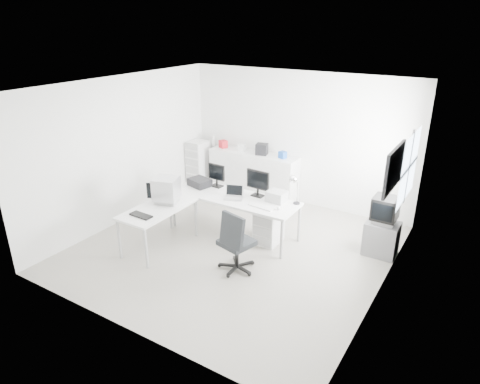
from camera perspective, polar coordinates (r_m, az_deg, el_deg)
The scene contains 30 objects.
floor at distance 7.58m, azimuth -0.80°, elevation -7.51°, with size 5.00×5.00×0.01m, color #B9B3A6.
ceiling at distance 6.65m, azimuth -0.93°, elevation 13.94°, with size 5.00×5.00×0.01m, color white.
back_wall at distance 9.10m, azimuth 7.69°, elevation 7.00°, with size 5.00×0.02×2.80m, color silver.
left_wall at distance 8.54m, azimuth -15.23°, elevation 5.40°, with size 0.02×5.00×2.80m, color silver.
right_wall at distance 6.11m, azimuth 19.32°, elevation -1.78°, with size 0.02×5.00×2.80m, color silver.
window at distance 7.16m, azimuth 21.63°, elevation 3.08°, with size 0.02×1.20×1.10m, color white, non-canonical shape.
wall_picture at distance 6.04m, azimuth 19.87°, elevation 2.95°, with size 0.04×0.90×0.60m, color black, non-canonical shape.
main_desk at distance 7.91m, azimuth -0.78°, elevation -3.11°, with size 2.40×0.80×0.75m, color silver, non-canonical shape.
side_desk at distance 7.60m, azimuth -10.72°, elevation -4.63°, with size 0.70×1.40×0.75m, color silver, non-canonical shape.
drawer_pedestal at distance 7.66m, azimuth 3.86°, elevation -4.65°, with size 0.40×0.50×0.60m, color silver.
inkjet_printer at distance 8.26m, azimuth -5.41°, elevation 1.29°, with size 0.41×0.32×0.14m, color black.
lcd_monitor_small at distance 8.15m, azimuth -3.12°, elevation 2.22°, with size 0.36×0.20×0.45m, color black, non-canonical shape.
lcd_monitor_large at distance 7.70m, azimuth 2.40°, elevation 1.12°, with size 0.46×0.18×0.48m, color black, non-canonical shape.
laptop at distance 7.61m, azimuth -0.88°, elevation -0.15°, with size 0.33×0.34×0.22m, color #B7B7BA, non-canonical shape.
white_keyboard at distance 7.33m, azimuth 2.87°, elevation -1.95°, with size 0.47×0.15×0.02m, color silver.
white_mouse at distance 7.23m, azimuth 5.14°, elevation -2.16°, with size 0.06×0.06×0.06m, color silver.
laser_printer at distance 7.55m, azimuth 4.91°, elevation -0.56°, with size 0.33×0.28×0.19m, color #A0A0A0.
desk_lamp at distance 7.42m, azimuth 7.63°, elevation 0.22°, with size 0.17×0.17×0.50m, color silver, non-canonical shape.
crt_monitor at distance 7.52m, azimuth -9.79°, elevation 0.27°, with size 0.42×0.42×0.48m, color #B7B7BA, non-canonical shape.
black_keyboard at distance 7.18m, azimuth -13.06°, elevation -3.06°, with size 0.40×0.16×0.03m, color black.
office_chair at distance 6.74m, azimuth -0.43°, elevation -6.36°, with size 0.62×0.62×1.07m, color #25282A, non-canonical shape.
tv_cabinet at distance 7.66m, azimuth 18.31°, elevation -5.89°, with size 0.54×0.44×0.59m, color slate.
crt_tv at distance 7.44m, azimuth 18.78°, elevation -2.36°, with size 0.50×0.48×0.45m, color black, non-canonical shape.
sideboard at distance 9.54m, azimuth 1.80°, elevation 2.29°, with size 2.04×0.51×1.02m, color silver.
clutter_box_a at distance 9.76m, azimuth -2.25°, elevation 6.41°, with size 0.17×0.15×0.17m, color red.
clutter_box_b at distance 9.50m, azimuth 0.27°, elevation 5.93°, with size 0.15×0.13×0.15m, color silver.
clutter_box_c at distance 9.25m, azimuth 2.92°, elevation 5.73°, with size 0.24×0.22×0.24m, color black.
clutter_box_d at distance 9.04m, azimuth 5.70°, elevation 4.95°, with size 0.14×0.13×0.14m, color #194FB3.
clutter_bottle at distance 9.95m, azimuth -3.57°, elevation 6.84°, with size 0.07×0.07×0.22m, color silver.
filing_cabinet at distance 10.08m, azimuth -5.58°, elevation 3.62°, with size 0.39×0.47×1.13m, color silver.
Camera 1 is at (3.55, -5.54, 3.75)m, focal length 32.00 mm.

